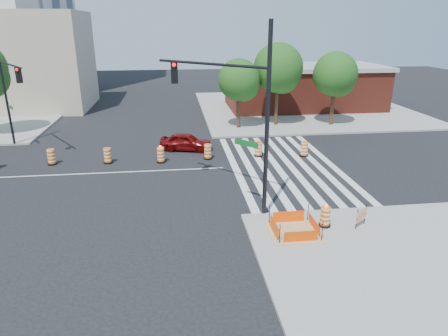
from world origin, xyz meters
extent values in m
plane|color=black|center=(0.00, 0.00, 0.00)|extent=(120.00, 120.00, 0.00)
cube|color=gray|center=(18.00, 18.00, 0.07)|extent=(22.00, 22.00, 0.15)
cube|color=silver|center=(7.80, 0.00, 0.01)|extent=(0.45, 13.50, 0.01)
cube|color=silver|center=(8.70, 0.00, 0.01)|extent=(0.45, 13.50, 0.01)
cube|color=silver|center=(9.60, 0.00, 0.01)|extent=(0.45, 13.50, 0.01)
cube|color=silver|center=(10.50, 0.00, 0.01)|extent=(0.45, 13.50, 0.01)
cube|color=silver|center=(11.40, 0.00, 0.01)|extent=(0.45, 13.50, 0.01)
cube|color=silver|center=(12.30, 0.00, 0.01)|extent=(0.45, 13.50, 0.01)
cube|color=silver|center=(13.20, 0.00, 0.01)|extent=(0.45, 13.50, 0.01)
cube|color=silver|center=(14.10, 0.00, 0.01)|extent=(0.45, 13.50, 0.01)
cube|color=silver|center=(0.00, 0.00, 0.01)|extent=(14.00, 0.12, 0.01)
cube|color=tan|center=(9.00, -9.00, 0.17)|extent=(2.20, 2.20, 0.05)
cube|color=#FF4C05|center=(9.00, -9.90, 0.43)|extent=(1.44, 0.02, 0.55)
cube|color=#FF4C05|center=(9.00, -8.10, 0.43)|extent=(1.44, 0.02, 0.55)
cube|color=#FF4C05|center=(8.10, -9.00, 0.43)|extent=(0.02, 1.44, 0.55)
cube|color=#FF4C05|center=(9.90, -9.00, 0.43)|extent=(0.02, 1.44, 0.55)
cylinder|color=black|center=(8.10, -9.90, 0.60)|extent=(0.04, 0.04, 0.90)
cylinder|color=black|center=(9.90, -9.90, 0.60)|extent=(0.04, 0.04, 0.90)
cylinder|color=black|center=(8.10, -8.10, 0.60)|extent=(0.04, 0.04, 0.90)
cylinder|color=black|center=(9.90, -8.10, 0.60)|extent=(0.04, 0.04, 0.90)
cube|color=maroon|center=(18.00, 18.00, 2.10)|extent=(16.00, 8.00, 4.20)
cube|color=gray|center=(18.00, 18.00, 4.40)|extent=(16.50, 8.50, 0.40)
cube|color=tan|center=(-12.00, 22.00, 5.00)|extent=(14.00, 10.00, 10.00)
imported|color=#630808|center=(4.81, 4.17, 0.63)|extent=(3.98, 2.37, 1.27)
cylinder|color=black|center=(8.11, -6.98, 4.51)|extent=(0.20, 0.20, 8.73)
cylinder|color=black|center=(5.78, -4.69, 6.92)|extent=(4.76, 4.68, 0.13)
cube|color=black|center=(4.14, -3.08, 6.37)|extent=(0.35, 0.31, 1.09)
sphere|color=#FF0C0C|center=(4.14, -3.26, 6.75)|extent=(0.20, 0.20, 0.20)
cube|color=#0C591E|center=(7.33, -6.22, 3.42)|extent=(0.96, 0.95, 0.27)
cylinder|color=black|center=(-8.08, 7.05, 4.04)|extent=(0.18, 0.18, 7.78)
cylinder|color=black|center=(-6.53, 4.57, 6.18)|extent=(3.20, 5.01, 0.12)
cube|color=black|center=(-5.45, 2.84, 5.69)|extent=(0.31, 0.27, 0.97)
sphere|color=#FF0C0C|center=(-5.45, 2.66, 6.04)|extent=(0.18, 0.18, 0.18)
cube|color=#0C591E|center=(-7.57, 6.22, 3.07)|extent=(0.65, 1.01, 0.24)
cylinder|color=black|center=(10.51, -8.63, 0.19)|extent=(0.54, 0.54, 0.09)
cylinder|color=#FB6505|center=(10.51, -8.63, 0.64)|extent=(0.43, 0.43, 0.85)
sphere|color=#FF990C|center=(10.51, -8.63, 1.14)|extent=(0.14, 0.14, 0.14)
cube|color=#FB6505|center=(12.07, -8.86, 0.83)|extent=(0.69, 0.51, 0.27)
cube|color=#FB6505|center=(12.07, -8.86, 0.52)|extent=(0.69, 0.51, 0.21)
cylinder|color=black|center=(11.78, -9.08, 0.63)|extent=(0.04, 0.04, 0.96)
cylinder|color=black|center=(12.37, -8.65, 0.63)|extent=(0.04, 0.04, 0.96)
cylinder|color=#382314|center=(9.61, 9.87, 1.89)|extent=(0.31, 0.31, 3.79)
sphere|color=#184814|center=(9.61, 9.87, 4.26)|extent=(3.55, 3.55, 3.55)
sphere|color=#184814|center=(10.09, 10.16, 3.67)|extent=(2.60, 2.60, 2.60)
sphere|color=#184814|center=(9.23, 9.68, 3.90)|extent=(2.37, 2.37, 2.37)
cylinder|color=#382314|center=(13.11, 10.50, 2.28)|extent=(0.29, 0.29, 4.56)
sphere|color=#184814|center=(13.11, 10.50, 5.13)|extent=(4.27, 4.27, 4.27)
sphere|color=#184814|center=(13.57, 10.78, 4.41)|extent=(3.13, 3.13, 3.13)
sphere|color=#184814|center=(12.74, 10.32, 4.70)|extent=(2.85, 2.85, 2.85)
cylinder|color=#382314|center=(18.07, 9.93, 2.04)|extent=(0.33, 0.33, 4.09)
sphere|color=#184814|center=(18.07, 9.93, 4.60)|extent=(3.83, 3.83, 3.83)
sphere|color=#184814|center=(18.60, 10.24, 3.96)|extent=(2.81, 2.81, 2.81)
sphere|color=#184814|center=(17.66, 9.72, 4.22)|extent=(2.55, 2.55, 2.55)
cylinder|color=black|center=(-4.02, 2.08, 0.05)|extent=(0.60, 0.60, 0.10)
cylinder|color=#FB6505|center=(-4.02, 2.08, 0.55)|extent=(0.48, 0.48, 0.95)
cylinder|color=black|center=(-0.42, 1.91, 0.05)|extent=(0.60, 0.60, 0.10)
cylinder|color=#FB6505|center=(-0.42, 1.91, 0.55)|extent=(0.48, 0.48, 0.95)
cylinder|color=black|center=(3.06, 1.60, 0.05)|extent=(0.60, 0.60, 0.10)
cylinder|color=#FB6505|center=(3.06, 1.60, 0.55)|extent=(0.48, 0.48, 0.95)
sphere|color=#FF990C|center=(3.06, 1.60, 1.10)|extent=(0.16, 0.16, 0.16)
cylinder|color=black|center=(6.21, 1.94, 0.05)|extent=(0.60, 0.60, 0.10)
cylinder|color=#FB6505|center=(6.21, 1.94, 0.55)|extent=(0.48, 0.48, 0.95)
cylinder|color=black|center=(9.74, 2.07, 0.05)|extent=(0.60, 0.60, 0.10)
cylinder|color=#FB6505|center=(9.74, 2.07, 0.55)|extent=(0.48, 0.48, 0.95)
cylinder|color=black|center=(12.91, 1.69, 0.05)|extent=(0.60, 0.60, 0.10)
cylinder|color=#FB6505|center=(12.91, 1.69, 0.55)|extent=(0.48, 0.48, 0.95)
camera|label=1|loc=(4.03, -23.86, 8.65)|focal=32.00mm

